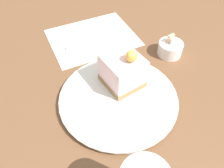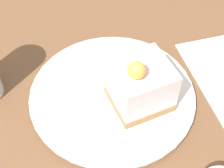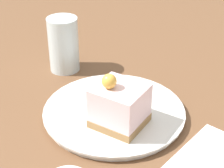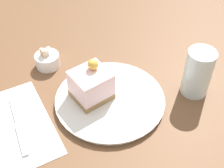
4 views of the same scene
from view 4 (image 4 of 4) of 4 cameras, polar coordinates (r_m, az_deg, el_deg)
The scene contains 7 objects.
ground_plane at distance 0.81m, azimuth 1.09°, elevation -1.14°, with size 4.00×4.00×0.00m, color brown.
plate at distance 0.78m, azimuth -0.39°, elevation -2.88°, with size 0.27×0.27×0.01m.
cake_slice at distance 0.75m, azimuth -3.84°, elevation -0.11°, with size 0.11×0.10×0.10m.
napkin at distance 0.77m, azimuth -18.81°, elevation -7.90°, with size 0.23×0.28×0.00m.
knife at distance 0.76m, azimuth -16.61°, elevation -7.99°, with size 0.02×0.18×0.00m.
sugar_bowl at distance 0.89m, azimuth -11.72°, elevation 4.30°, with size 0.07×0.07×0.06m.
drinking_glass at distance 0.80m, azimuth 15.41°, elevation 2.03°, with size 0.07×0.07×0.13m.
Camera 4 is at (-0.23, -0.52, 0.58)m, focal length 50.00 mm.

